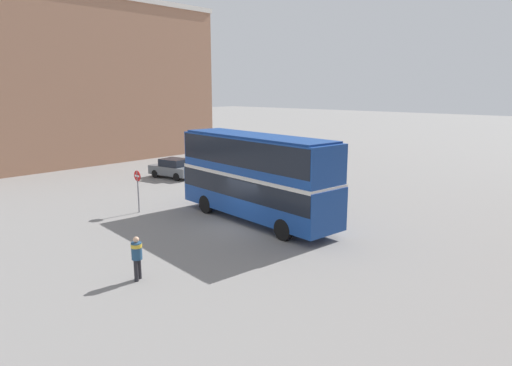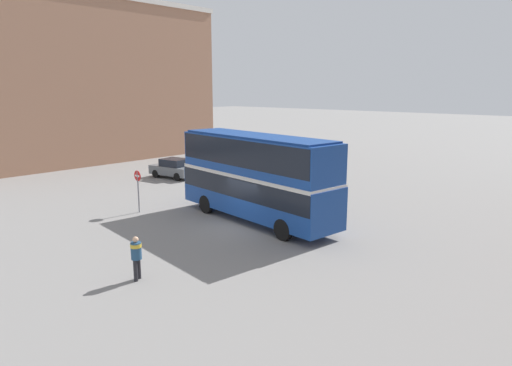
{
  "view_description": "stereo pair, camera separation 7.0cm",
  "coord_description": "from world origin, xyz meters",
  "px_view_note": "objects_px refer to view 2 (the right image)",
  "views": [
    {
      "loc": [
        16.31,
        -16.88,
        7.29
      ],
      "look_at": [
        -0.2,
        1.37,
        2.17
      ],
      "focal_mm": 32.0,
      "sensor_mm": 36.0,
      "label": 1
    },
    {
      "loc": [
        16.36,
        -16.84,
        7.29
      ],
      "look_at": [
        -0.2,
        1.37,
        2.17
      ],
      "focal_mm": 32.0,
      "sensor_mm": 36.0,
      "label": 2
    }
  ],
  "objects_px": {
    "parked_car_kerb_near": "(174,168)",
    "pedestrian_foreground": "(136,253)",
    "double_decker_bus": "(256,172)",
    "no_entry_sign": "(138,184)"
  },
  "relations": [
    {
      "from": "pedestrian_foreground",
      "to": "no_entry_sign",
      "type": "height_order",
      "value": "no_entry_sign"
    },
    {
      "from": "pedestrian_foreground",
      "to": "no_entry_sign",
      "type": "xyz_separation_m",
      "value": [
        -8.4,
        5.66,
        0.64
      ]
    },
    {
      "from": "no_entry_sign",
      "to": "pedestrian_foreground",
      "type": "bearing_deg",
      "value": -33.98
    },
    {
      "from": "no_entry_sign",
      "to": "parked_car_kerb_near",
      "type": "bearing_deg",
      "value": 131.33
    },
    {
      "from": "double_decker_bus",
      "to": "no_entry_sign",
      "type": "distance_m",
      "value": 7.31
    },
    {
      "from": "double_decker_bus",
      "to": "no_entry_sign",
      "type": "relative_size",
      "value": 4.27
    },
    {
      "from": "double_decker_bus",
      "to": "pedestrian_foreground",
      "type": "relative_size",
      "value": 6.18
    },
    {
      "from": "double_decker_bus",
      "to": "no_entry_sign",
      "type": "xyz_separation_m",
      "value": [
        -6.4,
        -3.38,
        -1.06
      ]
    },
    {
      "from": "parked_car_kerb_near",
      "to": "double_decker_bus",
      "type": "bearing_deg",
      "value": 152.16
    },
    {
      "from": "parked_car_kerb_near",
      "to": "pedestrian_foreground",
      "type": "bearing_deg",
      "value": 129.9
    }
  ]
}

